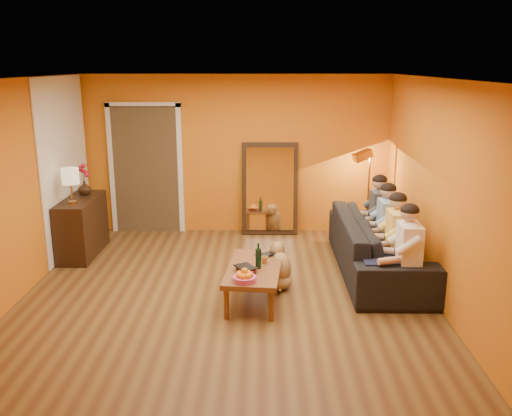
{
  "coord_description": "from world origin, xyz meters",
  "views": [
    {
      "loc": [
        0.44,
        -6.08,
        2.77
      ],
      "look_at": [
        0.35,
        0.5,
        1.0
      ],
      "focal_mm": 38.0,
      "sensor_mm": 36.0,
      "label": 1
    }
  ],
  "objects_px": {
    "floor_lamp": "(368,197)",
    "person_mid_left": "(397,240)",
    "dog": "(280,265)",
    "person_mid_right": "(387,227)",
    "sideboard": "(82,227)",
    "person_far_left": "(408,255)",
    "sofa": "(378,245)",
    "person_far_right": "(379,216)",
    "wine_bottle": "(258,256)",
    "vase": "(85,188)",
    "table_lamp": "(71,186)",
    "coffee_table": "(254,283)",
    "tumbler": "(264,260)",
    "laptop": "(269,256)",
    "mirror_frame": "(270,189)"
  },
  "relations": [
    {
      "from": "coffee_table",
      "to": "wine_bottle",
      "type": "bearing_deg",
      "value": -39.63
    },
    {
      "from": "tumbler",
      "to": "vase",
      "type": "height_order",
      "value": "vase"
    },
    {
      "from": "sideboard",
      "to": "sofa",
      "type": "bearing_deg",
      "value": -9.0
    },
    {
      "from": "sofa",
      "to": "coffee_table",
      "type": "distance_m",
      "value": 1.91
    },
    {
      "from": "mirror_frame",
      "to": "person_far_right",
      "type": "relative_size",
      "value": 1.25
    },
    {
      "from": "mirror_frame",
      "to": "person_mid_right",
      "type": "bearing_deg",
      "value": -46.27
    },
    {
      "from": "person_far_right",
      "to": "mirror_frame",
      "type": "bearing_deg",
      "value": 145.11
    },
    {
      "from": "person_mid_left",
      "to": "sideboard",
      "type": "bearing_deg",
      "value": 165.6
    },
    {
      "from": "sofa",
      "to": "person_far_right",
      "type": "height_order",
      "value": "person_far_right"
    },
    {
      "from": "wine_bottle",
      "to": "coffee_table",
      "type": "bearing_deg",
      "value": 135.0
    },
    {
      "from": "tumbler",
      "to": "vase",
      "type": "bearing_deg",
      "value": 147.49
    },
    {
      "from": "person_far_right",
      "to": "wine_bottle",
      "type": "bearing_deg",
      "value": -137.19
    },
    {
      "from": "wine_bottle",
      "to": "laptop",
      "type": "xyz_separation_m",
      "value": [
        0.13,
        0.4,
        -0.14
      ]
    },
    {
      "from": "sofa",
      "to": "wine_bottle",
      "type": "bearing_deg",
      "value": 120.89
    },
    {
      "from": "person_far_left",
      "to": "person_mid_left",
      "type": "xyz_separation_m",
      "value": [
        0.0,
        0.55,
        0.0
      ]
    },
    {
      "from": "dog",
      "to": "person_far_left",
      "type": "bearing_deg",
      "value": -9.62
    },
    {
      "from": "wine_bottle",
      "to": "vase",
      "type": "bearing_deg",
      "value": 144.28
    },
    {
      "from": "coffee_table",
      "to": "person_mid_right",
      "type": "bearing_deg",
      "value": 34.89
    },
    {
      "from": "table_lamp",
      "to": "laptop",
      "type": "relative_size",
      "value": 1.57
    },
    {
      "from": "floor_lamp",
      "to": "wine_bottle",
      "type": "distance_m",
      "value": 2.9
    },
    {
      "from": "laptop",
      "to": "vase",
      "type": "bearing_deg",
      "value": 125.04
    },
    {
      "from": "person_mid_left",
      "to": "vase",
      "type": "height_order",
      "value": "person_mid_left"
    },
    {
      "from": "mirror_frame",
      "to": "person_mid_right",
      "type": "distance_m",
      "value": 2.29
    },
    {
      "from": "mirror_frame",
      "to": "person_far_left",
      "type": "bearing_deg",
      "value": -60.14
    },
    {
      "from": "coffee_table",
      "to": "floor_lamp",
      "type": "relative_size",
      "value": 0.85
    },
    {
      "from": "dog",
      "to": "mirror_frame",
      "type": "bearing_deg",
      "value": 100.55
    },
    {
      "from": "table_lamp",
      "to": "floor_lamp",
      "type": "height_order",
      "value": "floor_lamp"
    },
    {
      "from": "person_far_left",
      "to": "floor_lamp",
      "type": "bearing_deg",
      "value": 90.73
    },
    {
      "from": "person_mid_left",
      "to": "tumbler",
      "type": "relative_size",
      "value": 13.54
    },
    {
      "from": "sofa",
      "to": "floor_lamp",
      "type": "distance_m",
      "value": 1.41
    },
    {
      "from": "floor_lamp",
      "to": "person_far_left",
      "type": "distance_m",
      "value": 2.37
    },
    {
      "from": "person_far_left",
      "to": "sideboard",
      "type": "bearing_deg",
      "value": 159.06
    },
    {
      "from": "table_lamp",
      "to": "coffee_table",
      "type": "height_order",
      "value": "table_lamp"
    },
    {
      "from": "mirror_frame",
      "to": "person_far_left",
      "type": "height_order",
      "value": "mirror_frame"
    },
    {
      "from": "coffee_table",
      "to": "person_far_left",
      "type": "bearing_deg",
      "value": 2.7
    },
    {
      "from": "sofa",
      "to": "tumbler",
      "type": "xyz_separation_m",
      "value": [
        -1.54,
        -0.8,
        0.08
      ]
    },
    {
      "from": "person_mid_left",
      "to": "person_far_right",
      "type": "height_order",
      "value": "same"
    },
    {
      "from": "coffee_table",
      "to": "vase",
      "type": "relative_size",
      "value": 5.87
    },
    {
      "from": "sideboard",
      "to": "person_far_right",
      "type": "distance_m",
      "value": 4.37
    },
    {
      "from": "floor_lamp",
      "to": "tumbler",
      "type": "distance_m",
      "value": 2.73
    },
    {
      "from": "person_mid_right",
      "to": "tumbler",
      "type": "xyz_separation_m",
      "value": [
        -1.67,
        -0.9,
        -0.15
      ]
    },
    {
      "from": "floor_lamp",
      "to": "vase",
      "type": "xyz_separation_m",
      "value": [
        -4.34,
        -0.44,
        0.23
      ]
    },
    {
      "from": "person_far_right",
      "to": "floor_lamp",
      "type": "bearing_deg",
      "value": 92.4
    },
    {
      "from": "mirror_frame",
      "to": "person_mid_left",
      "type": "xyz_separation_m",
      "value": [
        1.58,
        -2.2,
        -0.15
      ]
    },
    {
      "from": "dog",
      "to": "person_mid_right",
      "type": "relative_size",
      "value": 0.48
    },
    {
      "from": "sideboard",
      "to": "person_mid_right",
      "type": "bearing_deg",
      "value": -7.45
    },
    {
      "from": "floor_lamp",
      "to": "person_mid_left",
      "type": "xyz_separation_m",
      "value": [
        0.03,
        -1.82,
        -0.11
      ]
    },
    {
      "from": "coffee_table",
      "to": "person_far_right",
      "type": "height_order",
      "value": "person_far_right"
    },
    {
      "from": "table_lamp",
      "to": "wine_bottle",
      "type": "xyz_separation_m",
      "value": [
        2.63,
        -1.34,
        -0.53
      ]
    },
    {
      "from": "person_mid_right",
      "to": "person_far_left",
      "type": "bearing_deg",
      "value": -90.0
    }
  ]
}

